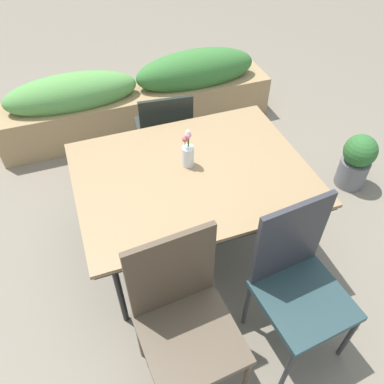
# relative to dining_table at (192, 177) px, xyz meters

# --- Properties ---
(ground_plane) EXTENTS (12.00, 12.00, 0.00)m
(ground_plane) POSITION_rel_dining_table_xyz_m (0.07, 0.09, -0.69)
(ground_plane) COLOR #756B5B
(dining_table) EXTENTS (1.47, 1.12, 0.73)m
(dining_table) POSITION_rel_dining_table_xyz_m (0.00, 0.00, 0.00)
(dining_table) COLOR #8C704C
(dining_table) RESTS_ON ground
(chair_near_left) EXTENTS (0.52, 0.52, 1.03)m
(chair_near_left) POSITION_rel_dining_table_xyz_m (-0.34, -0.82, -0.12)
(chair_near_left) COLOR brown
(chair_near_left) RESTS_ON ground
(chair_far_side) EXTENTS (0.48, 0.48, 0.85)m
(chair_far_side) POSITION_rel_dining_table_xyz_m (0.05, 0.83, -0.20)
(chair_far_side) COLOR #282D27
(chair_far_side) RESTS_ON ground
(chair_near_right) EXTENTS (0.51, 0.51, 1.02)m
(chair_near_right) POSITION_rel_dining_table_xyz_m (0.32, -0.82, -0.13)
(chair_near_right) COLOR #253C40
(chair_near_right) RESTS_ON ground
(flower_vase) EXTENTS (0.08, 0.08, 0.27)m
(flower_vase) POSITION_rel_dining_table_xyz_m (-0.00, 0.08, 0.14)
(flower_vase) COLOR silver
(flower_vase) RESTS_ON dining_table
(planter_box) EXTENTS (2.69, 0.44, 0.74)m
(planter_box) POSITION_rel_dining_table_xyz_m (0.02, 1.60, -0.35)
(planter_box) COLOR #9E7F56
(planter_box) RESTS_ON ground
(potted_plant) EXTENTS (0.28, 0.28, 0.50)m
(potted_plant) POSITION_rel_dining_table_xyz_m (1.54, 0.17, -0.43)
(potted_plant) COLOR slate
(potted_plant) RESTS_ON ground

